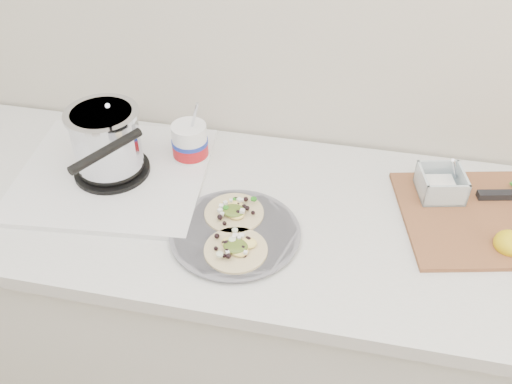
% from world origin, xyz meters
% --- Properties ---
extents(counter, '(2.44, 0.66, 0.90)m').
position_xyz_m(counter, '(0.00, 1.43, 0.45)').
color(counter, silver).
rests_on(counter, ground).
extents(stove, '(0.53, 0.50, 0.24)m').
position_xyz_m(stove, '(-0.47, 1.47, 0.98)').
color(stove, silver).
rests_on(stove, counter).
extents(taco_plate, '(0.31, 0.31, 0.04)m').
position_xyz_m(taco_plate, '(-0.09, 1.31, 0.92)').
color(taco_plate, slate).
rests_on(taco_plate, counter).
extents(tub, '(0.10, 0.10, 0.22)m').
position_xyz_m(tub, '(-0.28, 1.58, 0.97)').
color(tub, white).
rests_on(tub, counter).
extents(cutboard, '(0.56, 0.45, 0.08)m').
position_xyz_m(cutboard, '(0.53, 1.52, 0.92)').
color(cutboard, brown).
rests_on(cutboard, counter).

